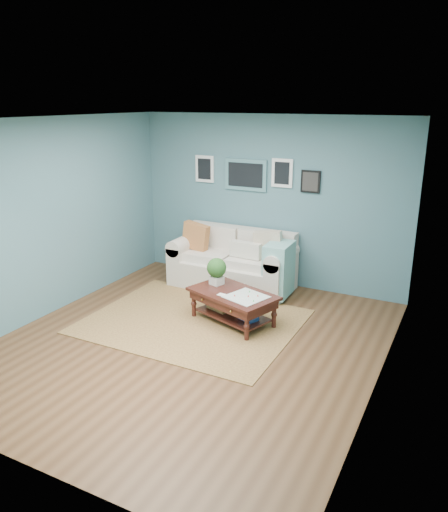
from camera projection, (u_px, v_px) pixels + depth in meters
The scene contains 4 objects.
room_shell at pixel (190, 237), 5.88m from camera, with size 5.00×5.02×2.70m.
area_rug at pixel (192, 321), 6.83m from camera, with size 2.78×2.22×0.01m, color brown.
loveseat at pixel (238, 262), 7.97m from camera, with size 1.99×0.90×1.02m.
coffee_table at pixel (230, 296), 6.76m from camera, with size 1.33×1.02×0.82m.
Camera 1 is at (2.93, -4.81, 2.92)m, focal length 35.00 mm.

